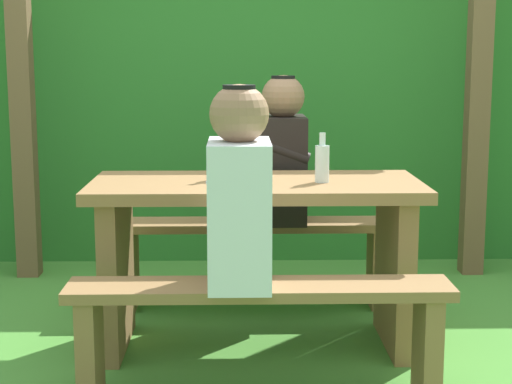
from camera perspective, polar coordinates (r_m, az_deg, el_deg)
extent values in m
plane|color=#488934|center=(3.69, 0.00, -10.50)|extent=(12.00, 12.00, 0.00)
cube|color=#2A6F27|center=(5.37, -0.46, 5.92)|extent=(6.40, 0.79, 1.84)
cube|color=brown|center=(4.81, -15.80, 5.95)|extent=(0.12, 0.12, 1.98)
cube|color=brown|center=(4.85, 15.01, 6.02)|extent=(0.12, 0.12, 1.98)
cube|color=olive|center=(3.51, 0.00, 0.36)|extent=(1.40, 0.64, 0.05)
cube|color=olive|center=(3.62, -9.57, -5.38)|extent=(0.08, 0.54, 0.68)
cube|color=olive|center=(3.65, 9.50, -5.27)|extent=(0.08, 0.54, 0.68)
cube|color=olive|center=(3.02, 0.24, -6.72)|extent=(1.40, 0.24, 0.04)
cube|color=olive|center=(3.13, -11.37, -10.52)|extent=(0.07, 0.22, 0.40)
cube|color=olive|center=(3.16, 11.73, -10.33)|extent=(0.07, 0.22, 0.40)
cube|color=olive|center=(4.12, -0.18, -2.28)|extent=(1.40, 0.24, 0.04)
cube|color=olive|center=(4.20, -8.69, -5.23)|extent=(0.07, 0.22, 0.40)
cube|color=olive|center=(4.23, 8.29, -5.13)|extent=(0.07, 0.22, 0.40)
cube|color=silver|center=(2.95, -1.14, -1.50)|extent=(0.22, 0.34, 0.52)
sphere|color=#936B4C|center=(2.90, -1.17, 5.38)|extent=(0.21, 0.21, 0.21)
cylinder|color=black|center=(2.90, -1.17, 7.14)|extent=(0.12, 0.12, 0.02)
cylinder|color=silver|center=(3.07, -1.16, 0.91)|extent=(0.25, 0.07, 0.15)
cube|color=black|center=(4.07, 1.85, 1.59)|extent=(0.22, 0.34, 0.52)
sphere|color=#936B4C|center=(4.04, 1.88, 6.57)|extent=(0.21, 0.21, 0.21)
cylinder|color=black|center=(4.04, 1.88, 7.84)|extent=(0.12, 0.12, 0.02)
cylinder|color=black|center=(3.92, 1.97, 2.81)|extent=(0.25, 0.07, 0.15)
cylinder|color=silver|center=(3.49, 0.14, 1.40)|extent=(0.07, 0.07, 0.08)
cylinder|color=silver|center=(3.47, 4.57, 1.93)|extent=(0.06, 0.06, 0.15)
cylinder|color=silver|center=(3.46, 4.60, 3.65)|extent=(0.03, 0.03, 0.05)
cylinder|color=silver|center=(3.58, -1.72, 2.38)|extent=(0.07, 0.07, 0.18)
cylinder|color=silver|center=(3.56, -1.73, 4.45)|extent=(0.03, 0.03, 0.08)
cube|color=silver|center=(3.62, -0.10, 1.13)|extent=(0.12, 0.16, 0.01)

